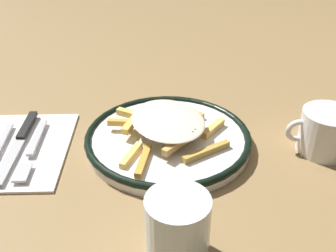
{
  "coord_description": "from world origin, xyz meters",
  "views": [
    {
      "loc": [
        0.03,
        0.57,
        0.39
      ],
      "look_at": [
        0.0,
        0.0,
        0.04
      ],
      "focal_mm": 42.69,
      "sensor_mm": 36.0,
      "label": 1
    }
  ],
  "objects": [
    {
      "name": "ground_plane",
      "position": [
        0.0,
        0.0,
        0.0
      ],
      "size": [
        2.6,
        2.6,
        0.0
      ],
      "primitive_type": "plane",
      "color": "olive"
    },
    {
      "name": "fries_heap",
      "position": [
        0.0,
        -0.0,
        0.04
      ],
      "size": [
        0.21,
        0.21,
        0.03
      ],
      "color": "#E7B351",
      "rests_on": "plate"
    },
    {
      "name": "napkin",
      "position": [
        0.25,
        0.01,
        0.0
      ],
      "size": [
        0.17,
        0.23,
        0.01
      ],
      "primitive_type": "cube",
      "rotation": [
        0.0,
        0.0,
        -0.02
      ],
      "color": "white",
      "rests_on": "ground_plane"
    },
    {
      "name": "plate",
      "position": [
        0.0,
        0.0,
        0.01
      ],
      "size": [
        0.28,
        0.28,
        0.02
      ],
      "color": "white",
      "rests_on": "ground_plane"
    },
    {
      "name": "water_glass",
      "position": [
        -0.0,
        0.24,
        0.04
      ],
      "size": [
        0.08,
        0.08,
        0.09
      ],
      "primitive_type": "cylinder",
      "color": "silver",
      "rests_on": "ground_plane"
    },
    {
      "name": "fork",
      "position": [
        0.23,
        0.02,
        0.01
      ],
      "size": [
        0.02,
        0.18,
        0.01
      ],
      "color": "silver",
      "rests_on": "napkin"
    },
    {
      "name": "knife",
      "position": [
        0.25,
        -0.01,
        0.01
      ],
      "size": [
        0.02,
        0.21,
        0.01
      ],
      "color": "black",
      "rests_on": "napkin"
    },
    {
      "name": "coffee_mug",
      "position": [
        -0.26,
        0.03,
        0.04
      ],
      "size": [
        0.11,
        0.09,
        0.07
      ],
      "color": "white",
      "rests_on": "ground_plane"
    }
  ]
}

